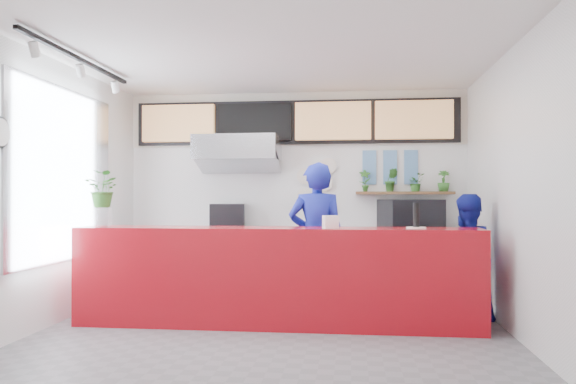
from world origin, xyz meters
The scene contains 45 objects.
floor centered at (0.00, 0.00, 0.00)m, with size 5.00×5.00×0.00m, color slate.
ceiling centered at (0.00, 0.00, 3.00)m, with size 5.00×5.00×0.00m, color silver.
wall_back centered at (0.00, 2.50, 1.50)m, with size 5.00×5.00×0.00m, color white.
wall_left centered at (-2.50, 0.00, 1.50)m, with size 5.00×5.00×0.00m, color white.
wall_right centered at (2.50, 0.00, 1.50)m, with size 5.00×5.00×0.00m, color white.
service_counter centered at (0.00, 0.40, 0.55)m, with size 4.50×0.60×1.10m, color #AA0C16.
cream_band centered at (0.00, 2.49, 2.60)m, with size 5.00×0.02×0.80m, color beige.
prep_bench centered at (-0.80, 2.20, 0.45)m, with size 1.80×0.60×0.90m, color #B2B5BA.
panini_oven centered at (-0.96, 2.20, 1.12)m, with size 0.49×0.49×0.44m, color black.
extraction_hood centered at (-0.80, 2.15, 2.15)m, with size 1.20×0.70×0.35m, color #B2B5BA.
hood_lip centered at (-0.80, 2.15, 1.95)m, with size 1.20×0.70×0.08m, color #B2B5BA.
right_bench centered at (1.50, 2.20, 0.45)m, with size 1.80×0.60×0.90m, color #B2B5BA.
espresso_machine centered at (1.66, 2.20, 1.15)m, with size 0.79×0.56×0.51m, color black.
espresso_tray centered at (1.66, 2.20, 1.38)m, with size 0.59×0.41×0.05m, color silver.
herb_shelf centered at (1.60, 2.40, 1.50)m, with size 1.40×0.18×0.04m, color brown.
menu_board_far_left centered at (-1.75, 2.38, 2.55)m, with size 1.10×0.10×0.55m, color tan.
menu_board_mid_left centered at (-0.59, 2.38, 2.55)m, with size 1.10×0.10×0.55m, color black.
menu_board_mid_right centered at (0.57, 2.38, 2.55)m, with size 1.10×0.10×0.55m, color tan.
menu_board_far_right centered at (1.73, 2.38, 2.55)m, with size 1.10×0.10×0.55m, color tan.
soffit centered at (0.00, 2.46, 2.55)m, with size 4.80×0.04×0.65m, color black.
window_pane centered at (-2.47, 0.30, 1.70)m, with size 0.04×2.20×1.90m, color silver.
window_frame centered at (-2.45, 0.30, 1.70)m, with size 0.03×2.30×2.00m, color #B2B5BA.
wall_clock_face centered at (-2.43, -0.90, 2.05)m, with size 0.26×0.26×0.02m, color white.
track_rail centered at (-2.10, 0.00, 2.94)m, with size 0.05×2.40×0.04m, color black.
dec_plate_a centered at (0.15, 2.47, 1.75)m, with size 0.24×0.24×0.03m, color silver.
dec_plate_b centered at (0.45, 2.47, 1.65)m, with size 0.24×0.24×0.03m, color silver.
dec_plate_c centered at (0.15, 2.47, 1.45)m, with size 0.24×0.24×0.03m, color silver.
dec_plate_d centered at (0.50, 2.47, 1.90)m, with size 0.24×0.24×0.03m, color silver.
photo_frame_a centered at (1.10, 2.48, 2.00)m, with size 0.20×0.02×0.25m, color #598CBF.
photo_frame_b centered at (1.40, 2.48, 2.00)m, with size 0.20×0.02×0.25m, color #598CBF.
photo_frame_c centered at (1.70, 2.48, 2.00)m, with size 0.20×0.02×0.25m, color #598CBF.
photo_frame_d centered at (1.10, 2.48, 1.75)m, with size 0.20×0.02×0.25m, color #598CBF.
photo_frame_e centered at (1.40, 2.48, 1.75)m, with size 0.20×0.02×0.25m, color #598CBF.
photo_frame_f centered at (1.70, 2.48, 1.75)m, with size 0.20×0.02×0.25m, color #598CBF.
staff_center centered at (0.42, 0.91, 0.93)m, with size 0.68×0.44×1.85m, color #162198.
staff_right centered at (2.16, 0.91, 0.74)m, with size 0.72×0.56×1.48m, color #162198.
herb_a centered at (1.03, 2.40, 1.68)m, with size 0.17×0.12×0.32m, color #316F26.
herb_b centered at (1.41, 2.40, 1.69)m, with size 0.19×0.15×0.34m, color #316F26.
herb_c centered at (1.76, 2.40, 1.65)m, with size 0.24×0.20×0.26m, color #316F26.
herb_d centered at (2.15, 2.40, 1.67)m, with size 0.17×0.15×0.31m, color #316F26.
glass_vase centered at (-1.98, 0.33, 1.21)m, with size 0.18×0.18×0.22m, color white.
basil_vase centered at (-1.98, 0.33, 1.53)m, with size 0.38×0.33×0.42m, color #316F26.
napkin_holder centered at (0.61, 0.31, 1.17)m, with size 0.16×0.10×0.14m, color white.
white_plate centered at (1.54, 0.39, 1.11)m, with size 0.21×0.21×0.02m, color white.
pepper_mill centered at (1.54, 0.39, 1.25)m, with size 0.07×0.07×0.27m, color black.
Camera 1 is at (0.84, -5.81, 1.44)m, focal length 35.00 mm.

